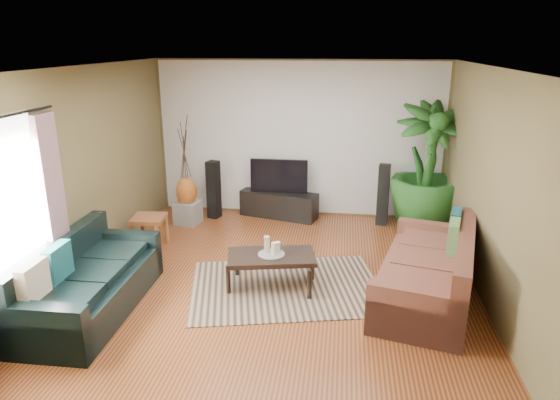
% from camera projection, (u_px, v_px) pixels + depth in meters
% --- Properties ---
extents(floor, '(5.50, 5.50, 0.00)m').
position_uv_depth(floor, '(278.00, 281.00, 6.49)').
color(floor, brown).
rests_on(floor, ground).
extents(ceiling, '(5.50, 5.50, 0.00)m').
position_uv_depth(ceiling, '(278.00, 67.00, 5.66)').
color(ceiling, white).
rests_on(ceiling, ground).
extents(wall_back, '(5.00, 0.00, 5.00)m').
position_uv_depth(wall_back, '(299.00, 139.00, 8.67)').
color(wall_back, brown).
rests_on(wall_back, ground).
extents(wall_front, '(5.00, 0.00, 5.00)m').
position_uv_depth(wall_front, '(225.00, 287.00, 3.48)').
color(wall_front, brown).
rests_on(wall_front, ground).
extents(wall_left, '(0.00, 5.50, 5.50)m').
position_uv_depth(wall_left, '(85.00, 175.00, 6.38)').
color(wall_left, brown).
rests_on(wall_left, ground).
extents(wall_right, '(0.00, 5.50, 5.50)m').
position_uv_depth(wall_right, '(492.00, 189.00, 5.77)').
color(wall_right, brown).
rests_on(wall_right, ground).
extents(backwall_panel, '(4.90, 0.00, 4.90)m').
position_uv_depth(backwall_panel, '(299.00, 139.00, 8.66)').
color(backwall_panel, white).
rests_on(backwall_panel, ground).
extents(window_pane, '(0.00, 1.80, 1.80)m').
position_uv_depth(window_pane, '(4.00, 212.00, 4.86)').
color(window_pane, white).
rests_on(window_pane, ground).
extents(curtain_far, '(0.08, 0.35, 2.20)m').
position_uv_depth(curtain_far, '(55.00, 211.00, 5.63)').
color(curtain_far, gray).
rests_on(curtain_far, ground).
extents(sofa_left, '(0.92, 2.11, 0.85)m').
position_uv_depth(sofa_left, '(91.00, 277.00, 5.67)').
color(sofa_left, black).
rests_on(sofa_left, floor).
extents(sofa_right, '(1.51, 2.40, 0.85)m').
position_uv_depth(sofa_right, '(427.00, 265.00, 5.98)').
color(sofa_right, brown).
rests_on(sofa_right, floor).
extents(area_rug, '(2.69, 2.17, 0.01)m').
position_uv_depth(area_rug, '(286.00, 287.00, 6.33)').
color(area_rug, tan).
rests_on(area_rug, floor).
extents(coffee_table, '(1.17, 0.79, 0.44)m').
position_uv_depth(coffee_table, '(271.00, 271.00, 6.28)').
color(coffee_table, black).
rests_on(coffee_table, floor).
extents(candle_tray, '(0.33, 0.33, 0.01)m').
position_uv_depth(candle_tray, '(271.00, 254.00, 6.22)').
color(candle_tray, gray).
rests_on(candle_tray, coffee_table).
extents(candle_tall, '(0.07, 0.07, 0.22)m').
position_uv_depth(candle_tall, '(267.00, 244.00, 6.22)').
color(candle_tall, beige).
rests_on(candle_tall, candle_tray).
extents(candle_mid, '(0.07, 0.07, 0.17)m').
position_uv_depth(candle_mid, '(274.00, 249.00, 6.14)').
color(candle_mid, beige).
rests_on(candle_mid, candle_tray).
extents(candle_short, '(0.07, 0.07, 0.14)m').
position_uv_depth(candle_short, '(278.00, 247.00, 6.24)').
color(candle_short, beige).
rests_on(candle_short, candle_tray).
extents(tv_stand, '(1.42, 0.76, 0.45)m').
position_uv_depth(tv_stand, '(279.00, 204.00, 8.82)').
color(tv_stand, black).
rests_on(tv_stand, floor).
extents(television, '(1.00, 0.05, 0.59)m').
position_uv_depth(television, '(279.00, 176.00, 8.66)').
color(television, black).
rests_on(television, tv_stand).
extents(speaker_left, '(0.23, 0.25, 1.01)m').
position_uv_depth(speaker_left, '(214.00, 190.00, 8.70)').
color(speaker_left, black).
rests_on(speaker_left, floor).
extents(speaker_right, '(0.21, 0.23, 1.04)m').
position_uv_depth(speaker_right, '(383.00, 195.00, 8.37)').
color(speaker_right, black).
rests_on(speaker_right, floor).
extents(potted_plant, '(1.40, 1.40, 2.08)m').
position_uv_depth(potted_plant, '(427.00, 167.00, 8.05)').
color(potted_plant, '#1F521B').
rests_on(potted_plant, floor).
extents(plant_pot, '(0.38, 0.38, 0.30)m').
position_uv_depth(plant_pot, '(423.00, 219.00, 8.32)').
color(plant_pot, black).
rests_on(plant_pot, floor).
extents(pedestal, '(0.44, 0.44, 0.39)m').
position_uv_depth(pedestal, '(188.00, 213.00, 8.50)').
color(pedestal, gray).
rests_on(pedestal, floor).
extents(vase, '(0.35, 0.35, 0.49)m').
position_uv_depth(vase, '(187.00, 192.00, 8.38)').
color(vase, '#944C1B').
rests_on(vase, pedestal).
extents(side_table, '(0.51, 0.51, 0.49)m').
position_uv_depth(side_table, '(150.00, 232.00, 7.49)').
color(side_table, brown).
rests_on(side_table, floor).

